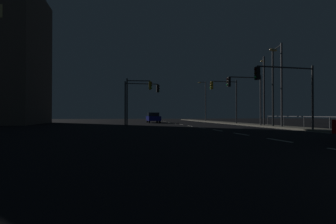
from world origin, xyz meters
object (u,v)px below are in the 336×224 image
(traffic_light_far_right, at_px, (246,90))
(car_oncoming, at_px, (153,117))
(street_lamp_across_street, at_px, (273,81))
(street_lamp_far_end, at_px, (205,97))
(traffic_light_near_right, at_px, (138,93))
(traffic_light_mid_right, at_px, (287,83))
(traffic_light_far_left, at_px, (225,93))
(street_lamp_mid_block, at_px, (264,84))
(traffic_light_far_center, at_px, (141,94))
(street_lamp_corner, at_px, (280,77))

(traffic_light_far_right, bearing_deg, car_oncoming, 117.80)
(street_lamp_across_street, bearing_deg, street_lamp_far_end, 88.63)
(traffic_light_near_right, relative_size, traffic_light_mid_right, 1.06)
(traffic_light_mid_right, distance_m, street_lamp_far_end, 27.09)
(car_oncoming, relative_size, traffic_light_far_left, 0.79)
(street_lamp_far_end, distance_m, street_lamp_across_street, 21.66)
(traffic_light_far_left, xyz_separation_m, traffic_light_mid_right, (-0.90, -13.36, -0.37))
(traffic_light_far_right, bearing_deg, street_lamp_mid_block, 20.13)
(car_oncoming, relative_size, traffic_light_far_center, 0.85)
(street_lamp_mid_block, height_order, street_lamp_across_street, street_lamp_mid_block)
(traffic_light_far_center, xyz_separation_m, street_lamp_corner, (12.70, -8.48, 1.19))
(street_lamp_mid_block, bearing_deg, traffic_light_mid_right, -110.98)
(street_lamp_corner, bearing_deg, street_lamp_mid_block, 85.38)
(traffic_light_far_left, xyz_separation_m, street_lamp_mid_block, (2.26, -5.11, 0.52))
(car_oncoming, height_order, street_lamp_mid_block, street_lamp_mid_block)
(traffic_light_near_right, height_order, street_lamp_across_street, street_lamp_across_street)
(traffic_light_near_right, xyz_separation_m, street_lamp_mid_block, (13.39, -4.12, 0.81))
(street_lamp_far_end, bearing_deg, street_lamp_mid_block, -88.95)
(traffic_light_far_right, relative_size, street_lamp_across_street, 0.71)
(traffic_light_far_center, xyz_separation_m, traffic_light_mid_right, (9.80, -13.43, -0.02))
(street_lamp_far_end, bearing_deg, traffic_light_far_right, -96.62)
(street_lamp_far_end, bearing_deg, traffic_light_mid_right, -95.98)
(traffic_light_far_center, bearing_deg, street_lamp_far_end, 46.92)
(street_lamp_far_end, bearing_deg, traffic_light_near_right, -131.87)
(street_lamp_corner, bearing_deg, street_lamp_far_end, 90.20)
(car_oncoming, distance_m, traffic_light_far_center, 9.35)
(car_oncoming, bearing_deg, street_lamp_mid_block, -52.91)
(traffic_light_far_left, xyz_separation_m, street_lamp_corner, (1.99, -8.40, 0.84))
(traffic_light_near_right, bearing_deg, traffic_light_mid_right, -50.42)
(traffic_light_mid_right, bearing_deg, traffic_light_far_center, 126.13)
(street_lamp_mid_block, distance_m, street_lamp_far_end, 18.68)
(traffic_light_near_right, xyz_separation_m, traffic_light_far_center, (0.43, 1.06, -0.07))
(car_oncoming, relative_size, traffic_light_far_right, 0.84)
(traffic_light_far_right, height_order, traffic_light_mid_right, traffic_light_far_right)
(traffic_light_far_center, relative_size, street_lamp_across_street, 0.71)
(traffic_light_far_right, relative_size, street_lamp_corner, 0.66)
(street_lamp_mid_block, relative_size, street_lamp_across_street, 1.01)
(traffic_light_near_right, bearing_deg, traffic_light_far_center, 68.08)
(traffic_light_far_right, distance_m, street_lamp_corner, 3.48)
(car_oncoming, xyz_separation_m, traffic_light_far_left, (8.09, -8.58, 3.21))
(traffic_light_near_right, relative_size, street_lamp_mid_block, 0.73)
(traffic_light_far_left, distance_m, street_lamp_far_end, 13.71)
(traffic_light_far_center, bearing_deg, traffic_light_near_right, -111.92)
(car_oncoming, height_order, traffic_light_far_left, traffic_light_far_left)
(traffic_light_mid_right, bearing_deg, street_lamp_far_end, 84.02)
(traffic_light_near_right, distance_m, street_lamp_corner, 15.12)
(traffic_light_far_left, relative_size, street_lamp_far_end, 0.78)
(traffic_light_far_center, height_order, street_lamp_across_street, street_lamp_across_street)
(traffic_light_far_right, xyz_separation_m, street_lamp_corner, (2.36, -2.33, 1.05))
(traffic_light_far_center, distance_m, street_lamp_mid_block, 13.99)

